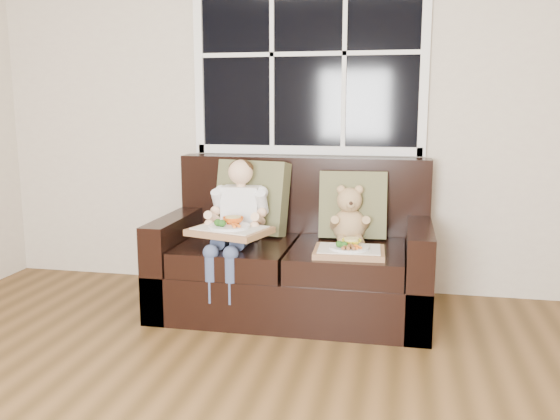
% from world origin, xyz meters
% --- Properties ---
extents(room_walls, '(4.52, 5.02, 2.71)m').
position_xyz_m(room_walls, '(0.00, 0.00, 1.59)').
color(room_walls, beige).
rests_on(room_walls, ground).
extents(window_back, '(1.62, 0.04, 1.37)m').
position_xyz_m(window_back, '(0.05, 2.48, 1.65)').
color(window_back, black).
rests_on(window_back, room_walls).
extents(loveseat, '(1.70, 0.92, 0.96)m').
position_xyz_m(loveseat, '(0.05, 2.02, 0.31)').
color(loveseat, black).
rests_on(loveseat, ground).
extents(pillow_left, '(0.52, 0.32, 0.50)m').
position_xyz_m(pillow_left, '(-0.27, 2.17, 0.69)').
color(pillow_left, brown).
rests_on(pillow_left, loveseat).
extents(pillow_right, '(0.45, 0.23, 0.44)m').
position_xyz_m(pillow_right, '(0.40, 2.17, 0.67)').
color(pillow_right, brown).
rests_on(pillow_right, loveseat).
extents(child, '(0.35, 0.58, 0.79)m').
position_xyz_m(child, '(-0.30, 1.90, 0.63)').
color(child, silver).
rests_on(child, loveseat).
extents(teddy_bear, '(0.24, 0.30, 0.38)m').
position_xyz_m(teddy_bear, '(0.39, 2.06, 0.60)').
color(teddy_bear, tan).
rests_on(teddy_bear, loveseat).
extents(tray_left, '(0.52, 0.45, 0.10)m').
position_xyz_m(tray_left, '(-0.29, 1.70, 0.58)').
color(tray_left, olive).
rests_on(tray_left, child).
extents(tray_right, '(0.42, 0.33, 0.09)m').
position_xyz_m(tray_right, '(0.43, 1.72, 0.48)').
color(tray_right, olive).
rests_on(tray_right, loveseat).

